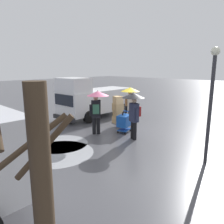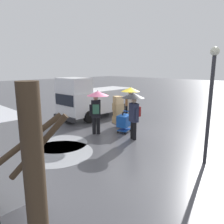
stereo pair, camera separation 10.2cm
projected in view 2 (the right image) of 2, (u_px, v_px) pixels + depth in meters
The scene contains 11 objects.
ground_plane at pixel (132, 133), 10.85m from camera, with size 90.00×90.00×0.00m, color #4C4C51.
slush_patch_under_van at pixel (61, 143), 9.35m from camera, with size 2.30×2.30×0.01m, color #999BA0.
slush_patch_mid_street at pixel (57, 153), 8.35m from camera, with size 2.75×2.75×0.01m, color #999BA0.
cargo_van_parked_right at pixel (94, 99), 14.10m from camera, with size 2.29×5.38×2.60m.
shopping_cart_vendor at pixel (124, 121), 10.83m from camera, with size 0.74×0.93×1.04m.
hand_dolly_boxes at pixel (118, 111), 11.70m from camera, with size 0.71×0.83×1.70m.
pedestrian_pink_side at pixel (134, 105), 9.66m from camera, with size 1.04×1.04×2.15m.
pedestrian_black_side at pixel (97, 102), 10.36m from camera, with size 1.04×1.04×2.15m.
pedestrian_white_side at pixel (130, 97), 12.17m from camera, with size 1.04×1.04×2.15m.
bare_tree_near at pixel (35, 205), 2.54m from camera, with size 0.99×1.19×3.55m.
street_lamp at pixel (211, 95), 6.96m from camera, with size 0.28×0.28×3.86m.
Camera 2 is at (-6.44, 8.22, 3.27)m, focal length 34.80 mm.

